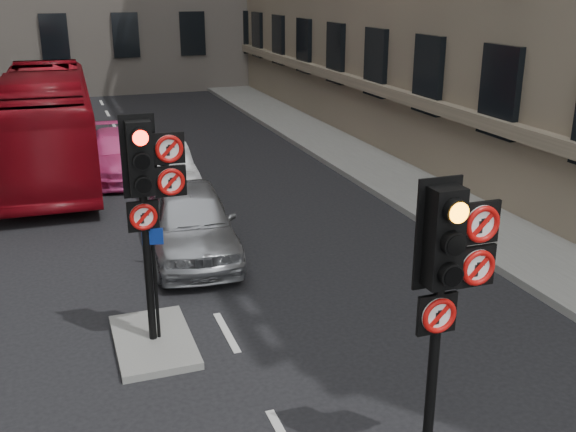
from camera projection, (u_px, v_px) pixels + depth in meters
pavement_right at (406, 179)px, 19.63m from camera, size 3.00×50.00×0.16m
centre_island at (154, 341)px, 10.75m from camera, size 1.20×2.00×0.12m
signal_near at (448, 269)px, 7.20m from camera, size 0.91×0.40×3.58m
signal_far at (148, 182)px, 9.91m from camera, size 0.91×0.40×3.58m
car_silver at (191, 221)px, 14.17m from camera, size 2.15×4.47×1.47m
car_white at (165, 167)px, 18.72m from camera, size 1.36×3.82×1.26m
car_pink at (118, 154)px, 20.09m from camera, size 2.12×4.57×1.29m
bus_red at (47, 123)px, 20.24m from camera, size 2.85×10.82×2.99m
motorcycle at (202, 230)px, 14.46m from camera, size 0.51×1.56×0.92m
motorcyclist at (164, 192)px, 15.37m from camera, size 0.79×0.63×1.91m
info_sign at (155, 268)px, 10.37m from camera, size 0.32×0.13×1.86m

